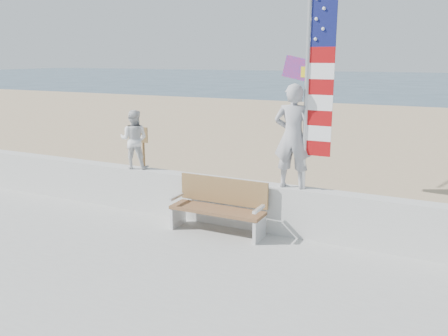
{
  "coord_description": "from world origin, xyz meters",
  "views": [
    {
      "loc": [
        4.03,
        -6.0,
        3.39
      ],
      "look_at": [
        0.2,
        1.8,
        1.35
      ],
      "focal_mm": 38.0,
      "sensor_mm": 36.0,
      "label": 1
    }
  ],
  "objects": [
    {
      "name": "adult",
      "position": [
        1.47,
        2.0,
        2.01
      ],
      "size": [
        0.73,
        0.53,
        1.87
      ],
      "primitive_type": "imported",
      "rotation": [
        0.0,
        0.0,
        3.26
      ],
      "color": "#99999E",
      "rests_on": "seawall"
    },
    {
      "name": "sand",
      "position": [
        0.0,
        9.0,
        0.04
      ],
      "size": [
        90.0,
        40.0,
        0.08
      ],
      "primitive_type": "cube",
      "color": "tan",
      "rests_on": "ground"
    },
    {
      "name": "seawall",
      "position": [
        0.0,
        2.0,
        0.63
      ],
      "size": [
        30.0,
        0.35,
        0.9
      ],
      "primitive_type": "cube",
      "color": "silver",
      "rests_on": "boardwalk"
    },
    {
      "name": "sign",
      "position": [
        -3.56,
        4.45,
        0.94
      ],
      "size": [
        0.32,
        0.07,
        1.46
      ],
      "color": "brown",
      "rests_on": "sand"
    },
    {
      "name": "parafoil_kite",
      "position": [
        0.78,
        4.85,
        3.1
      ],
      "size": [
        0.96,
        0.29,
        0.65
      ],
      "color": "red",
      "rests_on": "ground"
    },
    {
      "name": "bench",
      "position": [
        0.23,
        1.55,
        0.69
      ],
      "size": [
        1.8,
        0.57,
        1.0
      ],
      "color": "brown",
      "rests_on": "boardwalk"
    },
    {
      "name": "child",
      "position": [
        -2.01,
        2.0,
        1.7
      ],
      "size": [
        0.72,
        0.63,
        1.24
      ],
      "primitive_type": "imported",
      "rotation": [
        0.0,
        0.0,
        3.46
      ],
      "color": "silver",
      "rests_on": "seawall"
    },
    {
      "name": "ground",
      "position": [
        0.0,
        0.0,
        0.0
      ],
      "size": [
        220.0,
        220.0,
        0.0
      ],
      "primitive_type": "plane",
      "color": "#2B4557",
      "rests_on": "ground"
    },
    {
      "name": "flag",
      "position": [
        1.81,
        2.0,
        2.99
      ],
      "size": [
        0.5,
        0.08,
        3.5
      ],
      "color": "silver",
      "rests_on": "seawall"
    }
  ]
}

